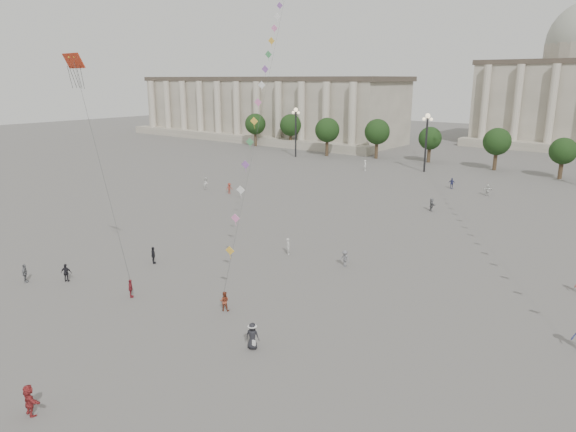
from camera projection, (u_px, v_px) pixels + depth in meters
The scene contains 22 objects.
ground at pixel (188, 347), 32.94m from camera, with size 360.00×360.00×0.00m, color #565351.
hall_west at pixel (263, 108), 146.82m from camera, with size 84.00×26.22×17.20m.
tree_row at pixel (525, 145), 90.64m from camera, with size 137.12×5.12×8.00m.
lamp_post_far_west at pixel (296, 123), 111.03m from camera, with size 2.00×0.90×10.65m.
lamp_post_mid_west at pixel (427, 132), 93.05m from camera, with size 2.00×0.90×10.65m.
person_crowd_0 at pixel (452, 183), 80.21m from camera, with size 0.98×0.41×1.68m, color navy.
person_crowd_1 at pixel (206, 183), 79.79m from camera, with size 0.90×0.70×1.85m, color silver.
person_crowd_2 at pixel (229, 188), 76.62m from camera, with size 1.06×0.61×1.64m, color maroon.
person_crowd_4 at pixel (487, 190), 75.44m from camera, with size 1.56×0.50×1.69m, color silver.
person_crowd_6 at pixel (345, 258), 46.84m from camera, with size 1.01×0.58×1.57m, color slate.
person_crowd_10 at pixel (365, 165), 96.09m from camera, with size 0.71×0.46×1.94m, color white.
person_crowd_12 at pixel (432, 204), 66.65m from camera, with size 1.58×0.50×1.70m, color slate.
person_crowd_13 at pixel (288, 246), 50.15m from camera, with size 0.60×0.39×1.64m, color silver.
tourist_0 at pixel (131, 288), 40.24m from camera, with size 0.87×0.36×1.49m, color maroon.
tourist_1 at pixel (153, 255), 47.62m from camera, with size 0.95×0.40×1.62m, color black.
tourist_2 at pixel (29, 400), 26.08m from camera, with size 1.59×0.51×1.71m, color maroon.
tourist_3 at pixel (25, 273), 43.23m from camera, with size 0.94×0.39×1.60m, color slate.
tourist_4 at pixel (66, 273), 43.37m from camera, with size 0.93×0.39×1.58m, color black.
kite_flyer_0 at pixel (224, 301), 37.94m from camera, with size 0.73×0.57×1.50m, color brown.
hat_person at pixel (252, 336), 32.52m from camera, with size 1.01×0.85×1.76m.
dragon_kite at pixel (76, 73), 36.09m from camera, with size 2.22×1.12×16.91m.
kite_train_west at pixel (277, 23), 58.40m from camera, with size 26.88×43.60×65.22m.
Camera 1 is at (23.43, -19.25, 16.67)m, focal length 32.00 mm.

